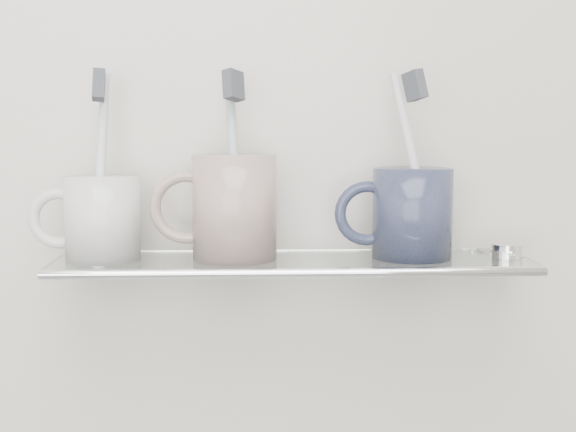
{
  "coord_description": "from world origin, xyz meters",
  "views": [
    {
      "loc": [
        -0.04,
        0.21,
        1.25
      ],
      "look_at": [
        -0.01,
        1.04,
        1.15
      ],
      "focal_mm": 50.0,
      "sensor_mm": 36.0,
      "label": 1
    }
  ],
  "objects_px": {
    "shelf_glass": "(293,263)",
    "mug_right": "(412,213)",
    "mug_center": "(234,207)",
    "mug_left": "(103,218)"
  },
  "relations": [
    {
      "from": "shelf_glass",
      "to": "mug_right",
      "type": "xyz_separation_m",
      "value": [
        0.13,
        0.0,
        0.05
      ]
    },
    {
      "from": "mug_left",
      "to": "mug_right",
      "type": "height_order",
      "value": "mug_right"
    },
    {
      "from": "shelf_glass",
      "to": "mug_center",
      "type": "relative_size",
      "value": 4.58
    },
    {
      "from": "mug_center",
      "to": "shelf_glass",
      "type": "bearing_deg",
      "value": -25.07
    },
    {
      "from": "shelf_glass",
      "to": "mug_right",
      "type": "bearing_deg",
      "value": 2.26
    },
    {
      "from": "mug_center",
      "to": "mug_right",
      "type": "relative_size",
      "value": 1.15
    },
    {
      "from": "shelf_glass",
      "to": "mug_left",
      "type": "bearing_deg",
      "value": 178.56
    },
    {
      "from": "mug_center",
      "to": "mug_right",
      "type": "height_order",
      "value": "mug_center"
    },
    {
      "from": "shelf_glass",
      "to": "mug_center",
      "type": "distance_m",
      "value": 0.09
    },
    {
      "from": "mug_left",
      "to": "mug_center",
      "type": "height_order",
      "value": "mug_center"
    }
  ]
}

